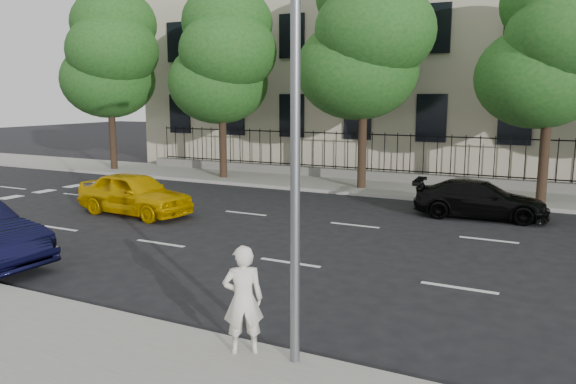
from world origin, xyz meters
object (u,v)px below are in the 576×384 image
black_sedan (480,199)px  woman_near (243,299)px  street_light (312,13)px  yellow_taxi (135,193)px

black_sedan → woman_near: woman_near is taller
street_light → woman_near: 4.28m
black_sedan → woman_near: size_ratio=2.56×
street_light → yellow_taxi: 12.75m
street_light → woman_near: (-0.82, -0.63, -4.16)m
street_light → yellow_taxi: street_light is taller
black_sedan → yellow_taxi: bearing=109.5°
street_light → woman_near: bearing=-142.3°
yellow_taxi → woman_near: size_ratio=2.55×
woman_near → black_sedan: bearing=-131.9°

